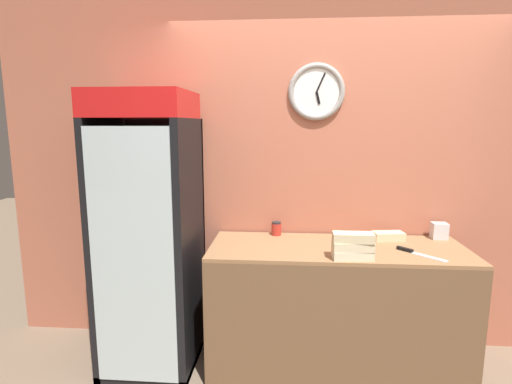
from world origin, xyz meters
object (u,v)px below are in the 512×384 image
object	(u,v)px
condiment_jar	(276,228)
napkin_dispenser	(439,231)
beverage_cooler	(152,220)
sandwich_flat_left	(388,236)
sandwich_stack_middle	(353,246)
sandwich_stack_top	(353,237)
chefs_knife	(414,252)
sandwich_stack_bottom	(353,255)

from	to	relation	value
condiment_jar	napkin_dispenser	size ratio (longest dim) A/B	0.88
beverage_cooler	sandwich_flat_left	size ratio (longest dim) A/B	8.35
sandwich_stack_middle	sandwich_stack_top	distance (m)	0.06
sandwich_stack_top	napkin_dispenser	size ratio (longest dim) A/B	2.12
chefs_knife	condiment_jar	size ratio (longest dim) A/B	2.52
beverage_cooler	condiment_jar	xyz separation A→B (m)	(0.89, 0.24, -0.11)
beverage_cooler	sandwich_stack_bottom	xyz separation A→B (m)	(1.39, -0.27, -0.13)
condiment_jar	napkin_dispenser	distance (m)	1.21
sandwich_stack_top	sandwich_stack_bottom	bearing A→B (deg)	0.00
chefs_knife	beverage_cooler	bearing A→B (deg)	175.89
sandwich_stack_top	condiment_jar	size ratio (longest dim) A/B	2.41
sandwich_stack_middle	napkin_dispenser	size ratio (longest dim) A/B	2.17
sandwich_stack_middle	condiment_jar	bearing A→B (deg)	134.37
sandwich_stack_bottom	napkin_dispenser	xyz separation A→B (m)	(0.72, 0.51, 0.03)
sandwich_flat_left	condiment_jar	distance (m)	0.83
sandwich_stack_bottom	sandwich_flat_left	distance (m)	0.56
sandwich_flat_left	chefs_knife	bearing A→B (deg)	-72.89
beverage_cooler	sandwich_stack_middle	size ratio (longest dim) A/B	7.54
condiment_jar	sandwich_stack_top	bearing A→B (deg)	-45.63
sandwich_stack_bottom	sandwich_stack_middle	world-z (taller)	sandwich_stack_middle
sandwich_stack_middle	sandwich_flat_left	size ratio (longest dim) A/B	1.11
beverage_cooler	chefs_knife	distance (m)	1.83
sandwich_stack_bottom	sandwich_flat_left	bearing A→B (deg)	53.51
sandwich_stack_top	condiment_jar	world-z (taller)	sandwich_stack_top
sandwich_stack_middle	sandwich_stack_top	size ratio (longest dim) A/B	1.02
sandwich_flat_left	napkin_dispenser	world-z (taller)	napkin_dispenser
sandwich_stack_bottom	sandwich_stack_top	bearing A→B (deg)	0.00
sandwich_flat_left	chefs_knife	xyz separation A→B (m)	(0.09, -0.31, -0.02)
sandwich_stack_bottom	sandwich_stack_top	distance (m)	0.11
beverage_cooler	sandwich_flat_left	world-z (taller)	beverage_cooler
sandwich_flat_left	napkin_dispenser	xyz separation A→B (m)	(0.38, 0.06, 0.03)
condiment_jar	napkin_dispenser	xyz separation A→B (m)	(1.21, 0.00, 0.01)
sandwich_stack_middle	chefs_knife	size ratio (longest dim) A/B	0.98
sandwich_flat_left	chefs_knife	world-z (taller)	sandwich_flat_left
sandwich_stack_bottom	condiment_jar	xyz separation A→B (m)	(-0.50, 0.51, 0.02)
sandwich_stack_bottom	sandwich_stack_middle	xyz separation A→B (m)	(0.00, 0.00, 0.06)
sandwich_stack_bottom	condiment_jar	size ratio (longest dim) A/B	2.49
sandwich_stack_bottom	chefs_knife	distance (m)	0.45
beverage_cooler	napkin_dispenser	distance (m)	2.12
sandwich_stack_bottom	chefs_knife	xyz separation A→B (m)	(0.42, 0.14, -0.02)
sandwich_stack_top	chefs_knife	xyz separation A→B (m)	(0.42, 0.14, -0.13)
beverage_cooler	condiment_jar	bearing A→B (deg)	14.85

